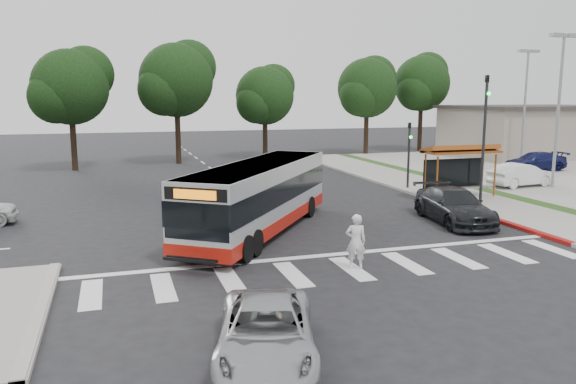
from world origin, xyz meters
name	(u,v)px	position (x,y,z in m)	size (l,w,h in m)	color
ground	(302,233)	(0.00, 0.00, 0.00)	(140.00, 140.00, 0.00)	black
sidewalk_east	(432,189)	(11.00, 8.00, 0.06)	(4.00, 40.00, 0.12)	gray
curb_east	(403,190)	(9.00, 8.00, 0.07)	(0.30, 40.00, 0.15)	#9E9991
curb_east_red	(519,227)	(9.00, -2.00, 0.08)	(0.32, 6.00, 0.15)	maroon
parking_lot	(568,176)	(23.00, 10.00, 0.05)	(18.00, 36.00, 0.10)	gray
commercial_building	(531,133)	(30.00, 22.00, 2.20)	(14.00, 10.00, 4.40)	gray
building_roof_cap	(533,107)	(30.00, 22.00, 4.55)	(14.60, 10.60, 0.30)	#383330
crosswalk_ladder	(352,269)	(0.00, -5.00, 0.01)	(18.00, 2.60, 0.01)	silver
bus_shelter	(460,155)	(10.80, 5.10, 2.35)	(4.20, 1.60, 2.86)	#914618
traffic_signal_ne_tall	(484,132)	(9.60, 1.49, 3.88)	(0.18, 0.37, 6.50)	black
traffic_signal_ne_short	(409,148)	(9.60, 8.49, 2.48)	(0.18, 0.37, 4.00)	black
lot_light_front	(560,90)	(18.00, 6.00, 5.91)	(1.90, 0.35, 9.01)	gray
lot_light_mid	(526,91)	(24.00, 16.00, 5.91)	(1.90, 0.35, 9.01)	gray
tree_ne_a	(368,87)	(16.08, 28.06, 6.39)	(6.16, 5.74, 9.30)	black
tree_ne_b	(422,82)	(23.08, 30.06, 6.92)	(6.16, 5.74, 10.02)	black
tree_north_a	(177,79)	(-1.92, 26.07, 6.92)	(6.60, 6.15, 10.17)	black
tree_north_b	(265,95)	(6.07, 28.06, 5.66)	(5.72, 5.33, 8.43)	black
tree_north_c	(71,86)	(-9.92, 24.06, 6.29)	(6.16, 5.74, 9.30)	black
transit_bus	(259,198)	(-1.61, 0.71, 1.42)	(2.38, 11.01, 2.84)	#B3B6B8
pedestrian	(356,242)	(0.12, -5.03, 0.91)	(0.66, 0.43, 1.81)	white
dark_sedan	(454,206)	(7.07, -0.08, 0.76)	(2.12, 5.22, 1.52)	black
silver_suv_south	(266,332)	(-4.31, -10.34, 0.62)	(2.04, 4.43, 1.23)	#A8AAAD
parked_car_1	(521,175)	(16.48, 6.94, 0.80)	(1.49, 4.27, 1.41)	silver
parked_car_3	(535,161)	(22.49, 12.72, 0.79)	(1.92, 4.73, 1.37)	#15194A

